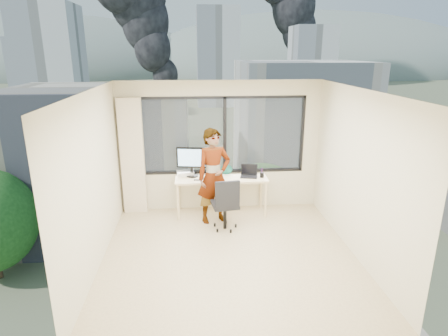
{
  "coord_description": "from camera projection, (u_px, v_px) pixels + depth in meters",
  "views": [
    {
      "loc": [
        -0.54,
        -5.36,
        3.13
      ],
      "look_at": [
        0.0,
        1.0,
        1.15
      ],
      "focal_mm": 30.34,
      "sensor_mm": 36.0,
      "label": 1
    }
  ],
  "objects": [
    {
      "name": "floor",
      "position": [
        229.0,
        255.0,
        6.07
      ],
      "size": [
        4.0,
        4.0,
        0.01
      ],
      "primitive_type": "cube",
      "color": "tan",
      "rests_on": "ground"
    },
    {
      "name": "ceiling",
      "position": [
        230.0,
        90.0,
        5.3
      ],
      "size": [
        4.0,
        4.0,
        0.01
      ],
      "primitive_type": "cube",
      "color": "white",
      "rests_on": "ground"
    },
    {
      "name": "wall_front",
      "position": [
        249.0,
        242.0,
        3.78
      ],
      "size": [
        4.0,
        0.01,
        2.6
      ],
      "primitive_type": "cube",
      "color": "beige",
      "rests_on": "ground"
    },
    {
      "name": "wall_left",
      "position": [
        94.0,
        182.0,
        5.53
      ],
      "size": [
        0.01,
        4.0,
        2.6
      ],
      "primitive_type": "cube",
      "color": "beige",
      "rests_on": "ground"
    },
    {
      "name": "wall_right",
      "position": [
        358.0,
        175.0,
        5.85
      ],
      "size": [
        0.01,
        4.0,
        2.6
      ],
      "primitive_type": "cube",
      "color": "beige",
      "rests_on": "ground"
    },
    {
      "name": "window_wall",
      "position": [
        222.0,
        135.0,
        7.53
      ],
      "size": [
        3.3,
        0.16,
        1.55
      ],
      "primitive_type": null,
      "color": "black",
      "rests_on": "ground"
    },
    {
      "name": "curtain",
      "position": [
        133.0,
        157.0,
        7.38
      ],
      "size": [
        0.45,
        0.14,
        2.3
      ],
      "primitive_type": "cube",
      "color": "beige",
      "rests_on": "floor"
    },
    {
      "name": "desk",
      "position": [
        221.0,
        195.0,
        7.54
      ],
      "size": [
        1.8,
        0.6,
        0.75
      ],
      "primitive_type": "cube",
      "color": "beige",
      "rests_on": "floor"
    },
    {
      "name": "chair",
      "position": [
        225.0,
        203.0,
        6.82
      ],
      "size": [
        0.58,
        0.58,
        1.01
      ],
      "primitive_type": null,
      "rotation": [
        0.0,
        0.0,
        0.13
      ],
      "color": "black",
      "rests_on": "floor"
    },
    {
      "name": "person",
      "position": [
        214.0,
        176.0,
        7.04
      ],
      "size": [
        0.76,
        0.62,
        1.8
      ],
      "primitive_type": "imported",
      "rotation": [
        0.0,
        0.0,
        0.34
      ],
      "color": "#2D2D33",
      "rests_on": "floor"
    },
    {
      "name": "monitor",
      "position": [
        192.0,
        162.0,
        7.42
      ],
      "size": [
        0.61,
        0.23,
        0.6
      ],
      "primitive_type": null,
      "rotation": [
        0.0,
        0.0,
        -0.17
      ],
      "color": "black",
      "rests_on": "desk"
    },
    {
      "name": "game_console",
      "position": [
        185.0,
        173.0,
        7.57
      ],
      "size": [
        0.36,
        0.32,
        0.08
      ],
      "primitive_type": "cube",
      "rotation": [
        0.0,
        0.0,
        0.15
      ],
      "color": "white",
      "rests_on": "desk"
    },
    {
      "name": "laptop",
      "position": [
        249.0,
        172.0,
        7.44
      ],
      "size": [
        0.39,
        0.4,
        0.21
      ],
      "primitive_type": null,
      "rotation": [
        0.0,
        0.0,
        -0.2
      ],
      "color": "black",
      "rests_on": "desk"
    },
    {
      "name": "cellphone",
      "position": [
        197.0,
        180.0,
        7.27
      ],
      "size": [
        0.12,
        0.07,
        0.01
      ],
      "primitive_type": "cube",
      "rotation": [
        0.0,
        0.0,
        -0.15
      ],
      "color": "black",
      "rests_on": "desk"
    },
    {
      "name": "pen_cup",
      "position": [
        262.0,
        175.0,
        7.43
      ],
      "size": [
        0.09,
        0.09,
        0.1
      ],
      "primitive_type": "cylinder",
      "rotation": [
        0.0,
        0.0,
        -0.09
      ],
      "color": "black",
      "rests_on": "desk"
    },
    {
      "name": "handbag",
      "position": [
        226.0,
        169.0,
        7.61
      ],
      "size": [
        0.28,
        0.2,
        0.19
      ],
      "primitive_type": "ellipsoid",
      "rotation": [
        0.0,
        0.0,
        0.31
      ],
      "color": "#0C4C49",
      "rests_on": "desk"
    },
    {
      "name": "exterior_ground",
      "position": [
        194.0,
        105.0,
        124.41
      ],
      "size": [
        400.0,
        400.0,
        0.04
      ],
      "primitive_type": "cube",
      "color": "#515B3D",
      "rests_on": "ground"
    },
    {
      "name": "near_bldg_a",
      "position": [
        104.0,
        162.0,
        35.97
      ],
      "size": [
        16.0,
        12.0,
        14.0
      ],
      "primitive_type": "cube",
      "color": "beige",
      "rests_on": "exterior_ground"
    },
    {
      "name": "near_bldg_b",
      "position": [
        298.0,
        131.0,
        44.98
      ],
      "size": [
        14.0,
        13.0,
        16.0
      ],
      "primitive_type": "cube",
      "color": "white",
      "rests_on": "exterior_ground"
    },
    {
      "name": "far_tower_a",
      "position": [
        51.0,
        64.0,
        93.65
      ],
      "size": [
        14.0,
        14.0,
        28.0
      ],
      "primitive_type": "cube",
      "color": "silver",
      "rests_on": "exterior_ground"
    },
    {
      "name": "far_tower_b",
      "position": [
        218.0,
        58.0,
        120.6
      ],
      "size": [
        13.0,
        13.0,
        30.0
      ],
      "primitive_type": "cube",
      "color": "silver",
      "rests_on": "exterior_ground"
    },
    {
      "name": "far_tower_c",
      "position": [
        311.0,
        62.0,
        143.2
      ],
      "size": [
        15.0,
        15.0,
        26.0
      ],
      "primitive_type": "cube",
      "color": "silver",
      "rests_on": "exterior_ground"
    },
    {
      "name": "far_tower_d",
      "position": [
        35.0,
        67.0,
        144.86
      ],
      "size": [
        16.0,
        14.0,
        22.0
      ],
      "primitive_type": "cube",
      "color": "silver",
      "rests_on": "exterior_ground"
    },
    {
      "name": "hill_a",
      "position": [
        43.0,
        73.0,
        305.05
      ],
      "size": [
        288.0,
        216.0,
        90.0
      ],
      "primitive_type": "ellipsoid",
      "color": "slate",
      "rests_on": "exterior_ground"
    },
    {
      "name": "hill_b",
      "position": [
        309.0,
        72.0,
        322.76
      ],
      "size": [
        300.0,
        220.0,
        96.0
      ],
      "primitive_type": "ellipsoid",
      "color": "slate",
      "rests_on": "exterior_ground"
    },
    {
      "name": "tree_b",
      "position": [
        261.0,
        240.0,
        26.34
      ],
      "size": [
        7.6,
        7.6,
        9.0
      ],
      "primitive_type": null,
      "color": "#194416",
      "rests_on": "exterior_ground"
    },
    {
      "name": "tree_c",
      "position": [
        369.0,
        149.0,
        48.58
      ],
      "size": [
        8.4,
        8.4,
        10.0
      ],
      "primitive_type": null,
      "color": "#194416",
      "rests_on": "exterior_ground"
    }
  ]
}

